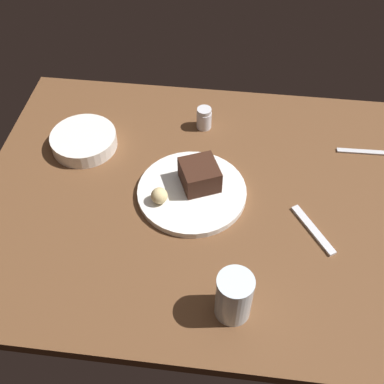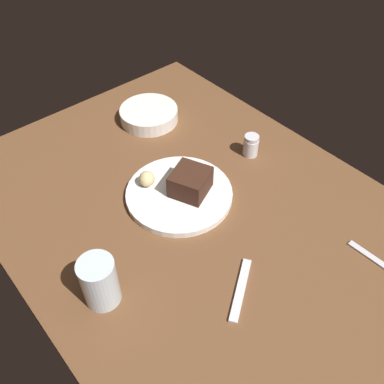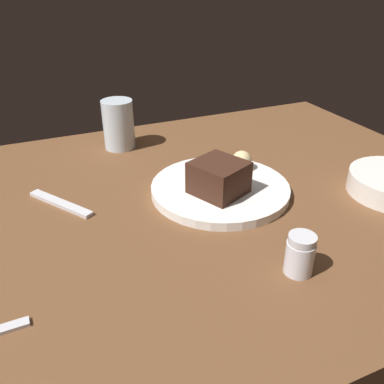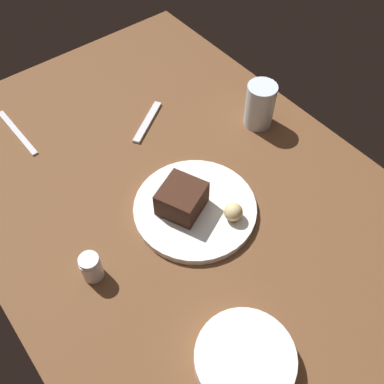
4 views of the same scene
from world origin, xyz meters
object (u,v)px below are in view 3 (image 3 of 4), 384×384
(chocolate_cake_slice, at_px, (219,178))
(bread_roll, at_px, (242,160))
(salt_shaker, at_px, (300,254))
(dessert_spoon, at_px, (61,203))
(water_glass, at_px, (118,124))
(dessert_plate, at_px, (220,188))

(chocolate_cake_slice, bearing_deg, bread_roll, -142.26)
(salt_shaker, xyz_separation_m, dessert_spoon, (0.28, -0.33, -0.03))
(bread_roll, height_order, water_glass, water_glass)
(salt_shaker, distance_m, dessert_spoon, 0.43)
(water_glass, relative_size, dessert_spoon, 0.76)
(dessert_plate, distance_m, water_glass, 0.32)
(chocolate_cake_slice, bearing_deg, dessert_spoon, -19.84)
(dessert_plate, distance_m, chocolate_cake_slice, 0.05)
(salt_shaker, height_order, water_glass, water_glass)
(salt_shaker, bearing_deg, dessert_plate, -90.74)
(chocolate_cake_slice, bearing_deg, salt_shaker, 93.15)
(chocolate_cake_slice, distance_m, salt_shaker, 0.23)
(bread_roll, height_order, salt_shaker, salt_shaker)
(dessert_plate, xyz_separation_m, dessert_spoon, (0.29, -0.07, -0.00))
(salt_shaker, relative_size, water_glass, 0.54)
(dessert_plate, height_order, bread_roll, bread_roll)
(chocolate_cake_slice, height_order, water_glass, water_glass)
(dessert_plate, bearing_deg, bread_roll, -149.23)
(chocolate_cake_slice, height_order, dessert_spoon, chocolate_cake_slice)
(chocolate_cake_slice, xyz_separation_m, water_glass, (0.10, -0.32, 0.01))
(bread_roll, xyz_separation_m, water_glass, (0.19, -0.25, 0.02))
(chocolate_cake_slice, height_order, salt_shaker, chocolate_cake_slice)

